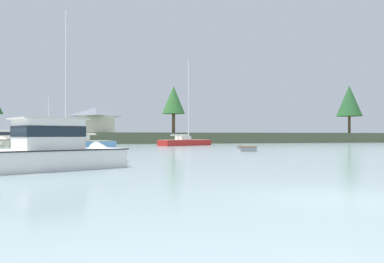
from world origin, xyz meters
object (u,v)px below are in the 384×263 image
at_px(dinghy_wood, 99,145).
at_px(mooring_buoy_yellow, 46,145).
at_px(dinghy_grey, 247,149).
at_px(sailboat_skyblue, 72,149).
at_px(cruiser_white, 61,158).
at_px(sailboat_red, 185,144).
at_px(dinghy_yellow, 103,156).
at_px(cruiser_cream, 5,143).

relative_size(dinghy_wood, mooring_buoy_yellow, 9.87).
bearing_deg(dinghy_grey, dinghy_wood, 118.55).
height_order(sailboat_skyblue, cruiser_white, sailboat_skyblue).
xyz_separation_m(sailboat_red, mooring_buoy_yellow, (-20.11, 7.33, -0.22)).
distance_m(cruiser_white, dinghy_yellow, 9.11).
xyz_separation_m(dinghy_grey, cruiser_cream, (-25.29, 22.28, 0.35)).
distance_m(sailboat_red, dinghy_grey, 22.00).
distance_m(dinghy_yellow, mooring_buoy_yellow, 38.98).
bearing_deg(cruiser_white, sailboat_skyblue, 89.56).
distance_m(sailboat_skyblue, sailboat_red, 24.77).
relative_size(cruiser_white, cruiser_cream, 0.96).
bearing_deg(mooring_buoy_yellow, sailboat_red, -20.03).
relative_size(dinghy_grey, mooring_buoy_yellow, 9.63).
relative_size(sailboat_skyblue, cruiser_cream, 1.60).
xyz_separation_m(dinghy_yellow, cruiser_cream, (-11.12, 31.39, 0.37)).
xyz_separation_m(cruiser_white, dinghy_grey, (16.49, 17.90, -0.37)).
bearing_deg(dinghy_grey, dinghy_yellow, -147.27).
bearing_deg(sailboat_skyblue, dinghy_yellow, -79.80).
height_order(cruiser_white, mooring_buoy_yellow, cruiser_white).
distance_m(sailboat_skyblue, dinghy_grey, 16.58).
height_order(dinghy_wood, dinghy_grey, dinghy_wood).
xyz_separation_m(sailboat_skyblue, dinghy_grey, (16.33, -2.88, -0.12)).
distance_m(cruiser_white, cruiser_cream, 41.14).
bearing_deg(dinghy_wood, mooring_buoy_yellow, 144.42).
distance_m(dinghy_yellow, cruiser_cream, 33.31).
height_order(sailboat_skyblue, cruiser_cream, sailboat_skyblue).
bearing_deg(cruiser_white, dinghy_wood, 85.13).
bearing_deg(sailboat_skyblue, mooring_buoy_yellow, 99.36).
xyz_separation_m(sailboat_red, dinghy_wood, (-12.36, 1.79, -0.10)).
xyz_separation_m(dinghy_wood, dinghy_grey, (12.94, -23.78, -0.02)).
distance_m(sailboat_red, mooring_buoy_yellow, 21.41).
height_order(dinghy_wood, cruiser_cream, cruiser_cream).
bearing_deg(dinghy_yellow, sailboat_skyblue, 100.20).
bearing_deg(sailboat_skyblue, dinghy_wood, 80.78).
bearing_deg(dinghy_yellow, dinghy_wood, 87.85).
xyz_separation_m(sailboat_red, dinghy_yellow, (-13.59, -31.10, -0.15)).
height_order(cruiser_white, dinghy_yellow, cruiser_white).
height_order(sailboat_red, mooring_buoy_yellow, sailboat_red).
bearing_deg(mooring_buoy_yellow, dinghy_grey, -54.80).
xyz_separation_m(sailboat_red, cruiser_white, (-15.91, -39.90, 0.24)).
xyz_separation_m(sailboat_skyblue, mooring_buoy_yellow, (-4.36, 26.45, -0.22)).
bearing_deg(sailboat_red, dinghy_yellow, -113.61).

